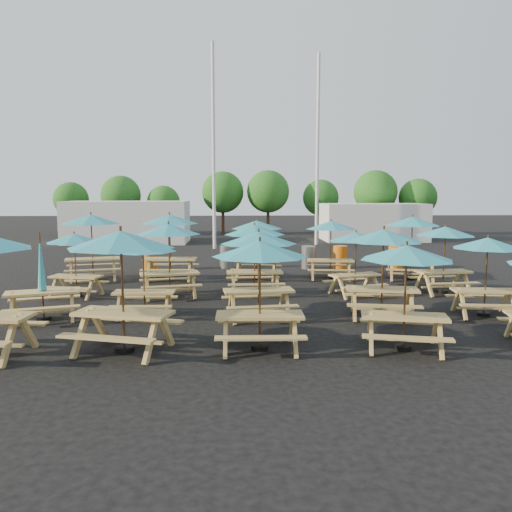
{
  "coord_description": "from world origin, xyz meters",
  "views": [
    {
      "loc": [
        -0.71,
        -16.02,
        3.29
      ],
      "look_at": [
        0.0,
        1.5,
        1.1
      ],
      "focal_mm": 35.0,
      "sensor_mm": 36.0,
      "label": 1
    }
  ],
  "objects_px": {
    "picnic_unit_6": "(169,234)",
    "picnic_unit_17": "(488,248)",
    "picnic_unit_13": "(384,241)",
    "picnic_unit_18": "(445,235)",
    "waste_bin_0": "(150,259)",
    "picnic_unit_15": "(331,229)",
    "picnic_unit_1": "(42,284)",
    "picnic_unit_9": "(259,243)",
    "picnic_unit_14": "(356,241)",
    "picnic_unit_5": "(143,251)",
    "picnic_unit_10": "(255,234)",
    "waste_bin_2": "(308,257)",
    "picnic_unit_7": "(170,223)",
    "picnic_unit_2": "(74,242)",
    "picnic_unit_8": "(260,256)",
    "picnic_unit_19": "(412,225)",
    "picnic_unit_11": "(257,228)",
    "picnic_unit_4": "(121,247)",
    "waste_bin_1": "(227,257)",
    "waste_bin_4": "(396,257)",
    "picnic_unit_3": "(91,223)",
    "waste_bin_3": "(340,257)",
    "picnic_unit_12": "(406,259)"
  },
  "relations": [
    {
      "from": "picnic_unit_3",
      "to": "picnic_unit_8",
      "type": "relative_size",
      "value": 1.13
    },
    {
      "from": "picnic_unit_17",
      "to": "waste_bin_4",
      "type": "xyz_separation_m",
      "value": [
        0.32,
        8.57,
        -1.35
      ]
    },
    {
      "from": "picnic_unit_10",
      "to": "waste_bin_2",
      "type": "height_order",
      "value": "picnic_unit_10"
    },
    {
      "from": "picnic_unit_4",
      "to": "waste_bin_1",
      "type": "relative_size",
      "value": 2.7
    },
    {
      "from": "picnic_unit_5",
      "to": "picnic_unit_8",
      "type": "relative_size",
      "value": 0.89
    },
    {
      "from": "picnic_unit_17",
      "to": "picnic_unit_2",
      "type": "bearing_deg",
      "value": 172.55
    },
    {
      "from": "picnic_unit_4",
      "to": "waste_bin_2",
      "type": "distance_m",
      "value": 12.88
    },
    {
      "from": "picnic_unit_11",
      "to": "waste_bin_0",
      "type": "relative_size",
      "value": 2.31
    },
    {
      "from": "picnic_unit_12",
      "to": "picnic_unit_9",
      "type": "bearing_deg",
      "value": 148.55
    },
    {
      "from": "picnic_unit_11",
      "to": "picnic_unit_14",
      "type": "relative_size",
      "value": 1.02
    },
    {
      "from": "picnic_unit_7",
      "to": "picnic_unit_10",
      "type": "relative_size",
      "value": 1.1
    },
    {
      "from": "picnic_unit_7",
      "to": "picnic_unit_17",
      "type": "xyz_separation_m",
      "value": [
        9.24,
        -6.06,
        -0.33
      ]
    },
    {
      "from": "picnic_unit_8",
      "to": "waste_bin_3",
      "type": "relative_size",
      "value": 2.35
    },
    {
      "from": "picnic_unit_7",
      "to": "picnic_unit_14",
      "type": "xyz_separation_m",
      "value": [
        6.38,
        -3.19,
        -0.38
      ]
    },
    {
      "from": "picnic_unit_10",
      "to": "picnic_unit_19",
      "type": "distance_m",
      "value": 6.63
    },
    {
      "from": "picnic_unit_10",
      "to": "picnic_unit_17",
      "type": "distance_m",
      "value": 6.88
    },
    {
      "from": "picnic_unit_3",
      "to": "picnic_unit_11",
      "type": "height_order",
      "value": "picnic_unit_3"
    },
    {
      "from": "picnic_unit_9",
      "to": "picnic_unit_13",
      "type": "height_order",
      "value": "picnic_unit_13"
    },
    {
      "from": "picnic_unit_2",
      "to": "picnic_unit_4",
      "type": "height_order",
      "value": "picnic_unit_4"
    },
    {
      "from": "picnic_unit_5",
      "to": "picnic_unit_7",
      "type": "distance_m",
      "value": 5.77
    },
    {
      "from": "picnic_unit_11",
      "to": "picnic_unit_10",
      "type": "bearing_deg",
      "value": -82.45
    },
    {
      "from": "waste_bin_2",
      "to": "waste_bin_3",
      "type": "xyz_separation_m",
      "value": [
        1.43,
        0.08,
        0.0
      ]
    },
    {
      "from": "waste_bin_0",
      "to": "picnic_unit_15",
      "type": "bearing_deg",
      "value": -19.57
    },
    {
      "from": "picnic_unit_4",
      "to": "picnic_unit_9",
      "type": "distance_m",
      "value": 4.01
    },
    {
      "from": "picnic_unit_4",
      "to": "picnic_unit_5",
      "type": "distance_m",
      "value": 3.07
    },
    {
      "from": "waste_bin_0",
      "to": "waste_bin_4",
      "type": "distance_m",
      "value": 10.77
    },
    {
      "from": "picnic_unit_5",
      "to": "picnic_unit_9",
      "type": "xyz_separation_m",
      "value": [
        3.06,
        -0.33,
        0.22
      ]
    },
    {
      "from": "picnic_unit_15",
      "to": "picnic_unit_12",
      "type": "bearing_deg",
      "value": -84.79
    },
    {
      "from": "picnic_unit_14",
      "to": "picnic_unit_8",
      "type": "bearing_deg",
      "value": -139.44
    },
    {
      "from": "picnic_unit_9",
      "to": "waste_bin_0",
      "type": "relative_size",
      "value": 2.34
    },
    {
      "from": "picnic_unit_13",
      "to": "picnic_unit_18",
      "type": "xyz_separation_m",
      "value": [
        3.01,
        3.19,
        -0.13
      ]
    },
    {
      "from": "picnic_unit_12",
      "to": "waste_bin_1",
      "type": "height_order",
      "value": "picnic_unit_12"
    },
    {
      "from": "waste_bin_1",
      "to": "waste_bin_3",
      "type": "distance_m",
      "value": 5.04
    },
    {
      "from": "picnic_unit_4",
      "to": "waste_bin_2",
      "type": "relative_size",
      "value": 2.7
    },
    {
      "from": "picnic_unit_6",
      "to": "picnic_unit_10",
      "type": "height_order",
      "value": "picnic_unit_6"
    },
    {
      "from": "waste_bin_1",
      "to": "waste_bin_4",
      "type": "height_order",
      "value": "same"
    },
    {
      "from": "waste_bin_0",
      "to": "picnic_unit_17",
      "type": "bearing_deg",
      "value": -39.58
    },
    {
      "from": "picnic_unit_2",
      "to": "waste_bin_1",
      "type": "distance_m",
      "value": 7.77
    },
    {
      "from": "picnic_unit_14",
      "to": "picnic_unit_5",
      "type": "bearing_deg",
      "value": -176.32
    },
    {
      "from": "picnic_unit_15",
      "to": "waste_bin_0",
      "type": "xyz_separation_m",
      "value": [
        -7.38,
        2.62,
        -1.46
      ]
    },
    {
      "from": "picnic_unit_1",
      "to": "picnic_unit_9",
      "type": "distance_m",
      "value": 5.73
    },
    {
      "from": "picnic_unit_7",
      "to": "waste_bin_2",
      "type": "bearing_deg",
      "value": 27.74
    },
    {
      "from": "waste_bin_1",
      "to": "picnic_unit_9",
      "type": "bearing_deg",
      "value": -83.71
    },
    {
      "from": "picnic_unit_6",
      "to": "picnic_unit_17",
      "type": "distance_m",
      "value": 9.3
    },
    {
      "from": "picnic_unit_1",
      "to": "picnic_unit_8",
      "type": "height_order",
      "value": "picnic_unit_8"
    },
    {
      "from": "picnic_unit_2",
      "to": "picnic_unit_12",
      "type": "relative_size",
      "value": 0.91
    },
    {
      "from": "picnic_unit_5",
      "to": "waste_bin_0",
      "type": "xyz_separation_m",
      "value": [
        -1.26,
        8.34,
        -1.29
      ]
    },
    {
      "from": "picnic_unit_14",
      "to": "waste_bin_4",
      "type": "height_order",
      "value": "picnic_unit_14"
    },
    {
      "from": "picnic_unit_1",
      "to": "picnic_unit_7",
      "type": "relative_size",
      "value": 0.92
    },
    {
      "from": "waste_bin_1",
      "to": "waste_bin_3",
      "type": "height_order",
      "value": "same"
    }
  ]
}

